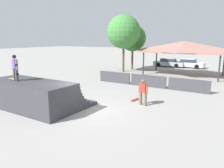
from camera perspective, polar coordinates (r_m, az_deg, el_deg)
ground_plane at (r=13.27m, az=-7.53°, el=-6.91°), size 160.00×160.00×0.00m
quarter_pipe_ramp at (r=14.42m, az=-19.59°, el=-2.79°), size 5.88×4.07×1.71m
skater_on_deck at (r=14.39m, az=-24.02°, el=4.33°), size 0.68×0.30×1.58m
skateboard_on_deck at (r=14.91m, az=-24.48°, el=1.20°), size 0.78×0.31×0.09m
bystander_walking at (r=14.12m, az=8.09°, el=-1.79°), size 0.69×0.31×1.70m
skateboard_on_ground at (r=15.38m, az=6.08°, el=-4.02°), size 0.32×0.85×0.09m
barrier_fence at (r=19.66m, az=9.41°, el=0.78°), size 10.32×0.12×1.05m
pavilion_shelter at (r=26.56m, az=18.33°, el=9.19°), size 9.54×4.94×3.95m
tree_beside_pavilion at (r=30.50m, az=5.42°, el=11.85°), size 3.61×3.61×6.09m
tree_far_back at (r=28.16m, az=3.06°, el=13.45°), size 4.23×4.23×7.17m
parked_car_silver at (r=34.35m, az=14.62°, el=5.38°), size 4.50×1.73×1.27m
parked_car_white at (r=34.12m, az=19.42°, el=5.05°), size 4.36×1.85×1.27m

